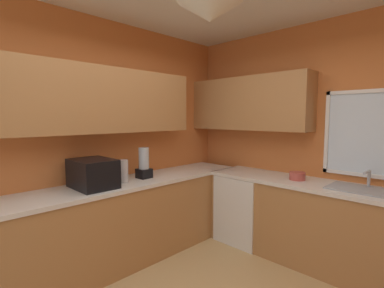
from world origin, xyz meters
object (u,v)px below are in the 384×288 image
dishwasher (245,208)px  sink_assembly (364,189)px  microwave (93,173)px  blender_appliance (144,164)px  bowl (297,176)px  kettle (123,171)px

dishwasher → sink_assembly: bearing=1.5°
dishwasher → microwave: microwave is taller
dishwasher → blender_appliance: (-0.66, -1.14, 0.64)m
sink_assembly → bowl: sink_assembly is taller
kettle → sink_assembly: (1.98, 1.47, -0.11)m
dishwasher → blender_appliance: blender_appliance is taller
dishwasher → bowl: bowl is taller
sink_assembly → bowl: (-0.67, -0.01, 0.03)m
microwave → sink_assembly: 2.70m
dishwasher → kettle: kettle is taller
bowl → dishwasher: bearing=-177.4°
microwave → bowl: 2.24m
bowl → microwave: bearing=-126.5°
microwave → kettle: 0.34m
dishwasher → microwave: bearing=-110.4°
microwave → sink_assembly: microwave is taller
blender_appliance → dishwasher: bearing=59.9°
microwave → bowl: microwave is taller
kettle → microwave: bearing=-93.4°
dishwasher → bowl: size_ratio=4.95×
microwave → sink_assembly: (2.00, 1.81, -0.13)m
dishwasher → sink_assembly: 1.43m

